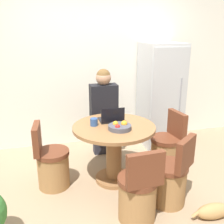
{
  "coord_description": "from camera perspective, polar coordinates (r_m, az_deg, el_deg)",
  "views": [
    {
      "loc": [
        -0.75,
        -2.77,
        1.92
      ],
      "look_at": [
        0.03,
        0.29,
        0.92
      ],
      "focal_mm": 42.0,
      "sensor_mm": 36.0,
      "label": 1
    }
  ],
  "objects": [
    {
      "name": "cat",
      "position": [
        3.15,
        21.58,
        -19.3
      ],
      "size": [
        0.52,
        0.17,
        0.18
      ],
      "rotation": [
        0.0,
        0.0,
        6.24
      ],
      "color": "tan",
      "rests_on": "ground_plane"
    },
    {
      "name": "ground_plane",
      "position": [
        3.45,
        0.8,
        -16.15
      ],
      "size": [
        12.0,
        12.0,
        0.0
      ],
      "primitive_type": "plane",
      "color": "#9E8466"
    },
    {
      "name": "wall_back",
      "position": [
        4.44,
        -4.46,
        9.56
      ],
      "size": [
        7.0,
        0.06,
        2.6
      ],
      "color": "silver",
      "rests_on": "ground_plane"
    },
    {
      "name": "chair_left_side",
      "position": [
        3.43,
        -12.99,
        -11.23
      ],
      "size": [
        0.42,
        0.42,
        0.84
      ],
      "rotation": [
        0.0,
        0.0,
        1.5
      ],
      "color": "#9E7042",
      "rests_on": "ground_plane"
    },
    {
      "name": "laptop",
      "position": [
        3.41,
        -0.15,
        -1.42
      ],
      "size": [
        0.31,
        0.25,
        0.2
      ],
      "rotation": [
        0.0,
        0.0,
        3.14
      ],
      "color": "#232328",
      "rests_on": "dining_table"
    },
    {
      "name": "dining_table",
      "position": [
        3.36,
        0.42,
        -6.89
      ],
      "size": [
        1.04,
        1.04,
        0.77
      ],
      "color": "olive",
      "rests_on": "ground_plane"
    },
    {
      "name": "chair_near_right_corner",
      "position": [
        3.12,
        12.55,
        -14.28
      ],
      "size": [
        0.48,
        0.48,
        0.84
      ],
      "rotation": [
        0.0,
        0.0,
        -2.47
      ],
      "color": "#9E7042",
      "rests_on": "ground_plane"
    },
    {
      "name": "chair_near_camera",
      "position": [
        2.83,
        5.68,
        -17.55
      ],
      "size": [
        0.42,
        0.42,
        0.84
      ],
      "rotation": [
        0.0,
        0.0,
        -3.08
      ],
      "color": "#9E7042",
      "rests_on": "ground_plane"
    },
    {
      "name": "coffee_cup",
      "position": [
        3.27,
        -3.95,
        -2.18
      ],
      "size": [
        0.09,
        0.09,
        0.09
      ],
      "color": "#2D4C84",
      "rests_on": "dining_table"
    },
    {
      "name": "refrigerator",
      "position": [
        4.48,
        10.46,
        3.63
      ],
      "size": [
        0.61,
        0.7,
        1.72
      ],
      "color": "silver",
      "rests_on": "ground_plane"
    },
    {
      "name": "chair_right_side",
      "position": [
        3.8,
        11.7,
        -8.14
      ],
      "size": [
        0.43,
        0.42,
        0.84
      ],
      "rotation": [
        0.0,
        0.0,
        -1.45
      ],
      "color": "#9E7042",
      "rests_on": "ground_plane"
    },
    {
      "name": "fruit_bowl",
      "position": [
        3.15,
        1.71,
        -3.21
      ],
      "size": [
        0.28,
        0.28,
        0.1
      ],
      "color": "#4C4C56",
      "rests_on": "dining_table"
    },
    {
      "name": "person_seated",
      "position": [
        3.95,
        -1.95,
        0.7
      ],
      "size": [
        0.4,
        0.37,
        1.38
      ],
      "rotation": [
        0.0,
        0.0,
        3.14
      ],
      "color": "#2D2D38",
      "rests_on": "ground_plane"
    }
  ]
}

